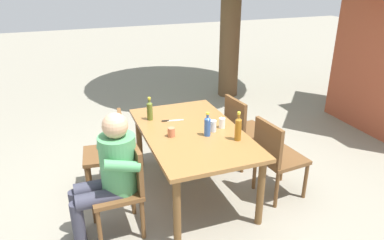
{
  "coord_description": "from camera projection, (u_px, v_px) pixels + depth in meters",
  "views": [
    {
      "loc": [
        3.14,
        -1.17,
        2.29
      ],
      "look_at": [
        0.0,
        0.0,
        0.85
      ],
      "focal_mm": 33.55,
      "sensor_mm": 36.0,
      "label": 1
    }
  ],
  "objects": [
    {
      "name": "ground_plane",
      "position": [
        192.0,
        190.0,
        3.98
      ],
      "size": [
        24.0,
        24.0,
        0.0
      ],
      "primitive_type": "plane",
      "color": "gray"
    },
    {
      "name": "dining_table",
      "position": [
        192.0,
        138.0,
        3.72
      ],
      "size": [
        1.63,
        0.98,
        0.73
      ],
      "color": "olive",
      "rests_on": "ground_plane"
    },
    {
      "name": "chair_near_right",
      "position": [
        124.0,
        184.0,
        3.22
      ],
      "size": [
        0.45,
        0.45,
        0.87
      ],
      "color": "brown",
      "rests_on": "ground_plane"
    },
    {
      "name": "chair_far_left",
      "position": [
        243.0,
        128.0,
        4.35
      ],
      "size": [
        0.48,
        0.48,
        0.87
      ],
      "color": "brown",
      "rests_on": "ground_plane"
    },
    {
      "name": "chair_far_right",
      "position": [
        276.0,
        155.0,
        3.71
      ],
      "size": [
        0.48,
        0.48,
        0.87
      ],
      "color": "brown",
      "rests_on": "ground_plane"
    },
    {
      "name": "chair_near_left",
      "position": [
        111.0,
        149.0,
        3.84
      ],
      "size": [
        0.48,
        0.48,
        0.87
      ],
      "color": "brown",
      "rests_on": "ground_plane"
    },
    {
      "name": "person_in_white_shirt",
      "position": [
        110.0,
        170.0,
        3.12
      ],
      "size": [
        0.47,
        0.61,
        1.18
      ],
      "color": "#4C935B",
      "rests_on": "ground_plane"
    },
    {
      "name": "bottle_olive",
      "position": [
        150.0,
        110.0,
        3.91
      ],
      "size": [
        0.06,
        0.06,
        0.26
      ],
      "color": "#566623",
      "rests_on": "dining_table"
    },
    {
      "name": "bottle_amber",
      "position": [
        238.0,
        128.0,
        3.44
      ],
      "size": [
        0.06,
        0.06,
        0.29
      ],
      "color": "#996019",
      "rests_on": "dining_table"
    },
    {
      "name": "bottle_blue",
      "position": [
        207.0,
        126.0,
        3.54
      ],
      "size": [
        0.06,
        0.06,
        0.25
      ],
      "color": "#2D56A3",
      "rests_on": "dining_table"
    },
    {
      "name": "cup_terracotta",
      "position": [
        171.0,
        132.0,
        3.55
      ],
      "size": [
        0.07,
        0.07,
        0.09
      ],
      "primitive_type": "cylinder",
      "color": "#BC6B47",
      "rests_on": "dining_table"
    },
    {
      "name": "cup_white",
      "position": [
        222.0,
        123.0,
        3.74
      ],
      "size": [
        0.06,
        0.06,
        0.11
      ],
      "primitive_type": "cylinder",
      "color": "white",
      "rests_on": "dining_table"
    },
    {
      "name": "cup_glass",
      "position": [
        213.0,
        126.0,
        3.65
      ],
      "size": [
        0.07,
        0.07,
        0.12
      ],
      "primitive_type": "cylinder",
      "color": "silver",
      "rests_on": "dining_table"
    },
    {
      "name": "table_knife",
      "position": [
        171.0,
        121.0,
        3.92
      ],
      "size": [
        0.06,
        0.24,
        0.01
      ],
      "color": "silver",
      "rests_on": "dining_table"
    },
    {
      "name": "backpack_by_near_side",
      "position": [
        168.0,
        126.0,
        5.05
      ],
      "size": [
        0.32,
        0.25,
        0.45
      ],
      "color": "black",
      "rests_on": "ground_plane"
    }
  ]
}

